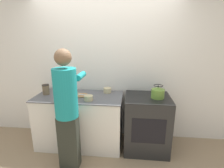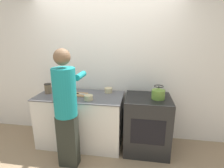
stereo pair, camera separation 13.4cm
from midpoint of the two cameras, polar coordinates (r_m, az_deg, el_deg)
ground_plane at (r=3.02m, az=-2.98°, el=-22.51°), size 12.00×12.00×0.00m
wall_back at (r=3.16m, az=-0.52°, el=5.32°), size 8.00×0.05×2.60m
counter at (r=3.15m, az=-8.88°, el=-11.36°), size 1.44×0.70×0.89m
oven at (r=3.00m, az=12.60°, el=-12.65°), size 0.71×0.65×0.92m
person at (r=2.47m, az=-13.29°, el=-6.84°), size 0.35×0.59×1.71m
cutting_board at (r=2.99m, az=-9.84°, el=-3.41°), size 0.31×0.19×0.02m
knife at (r=2.98m, az=-9.12°, el=-3.18°), size 0.23×0.08×0.01m
kettle at (r=2.78m, az=16.22°, el=-2.96°), size 0.20×0.20×0.21m
bowl_prep at (r=2.73m, az=-6.27°, el=-4.44°), size 0.14×0.14×0.08m
bowl_mixing at (r=3.06m, az=0.08°, el=-2.06°), size 0.14×0.14×0.08m
canister_jar at (r=3.19m, az=-19.07°, el=-1.40°), size 0.12×0.12×0.17m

